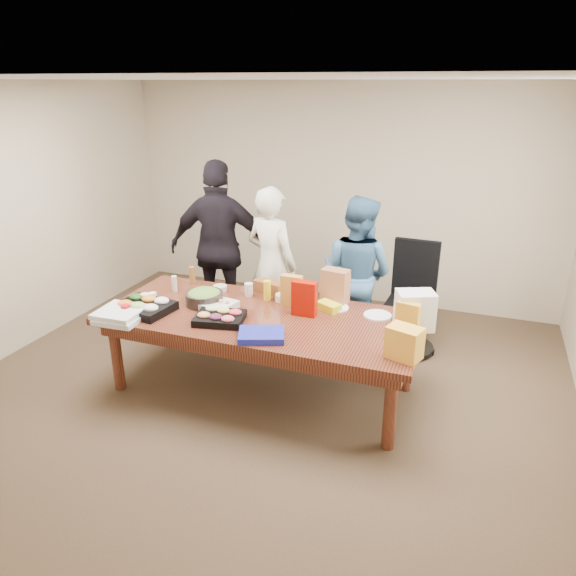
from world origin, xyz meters
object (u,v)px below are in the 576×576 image
at_px(conference_table, 262,353).
at_px(person_right, 356,275).
at_px(office_chair, 410,302).
at_px(sheet_cake, 215,305).
at_px(person_center, 271,265).
at_px(salad_bowl, 204,298).

height_order(conference_table, person_right, person_right).
distance_m(office_chair, sheet_cake, 2.03).
distance_m(office_chair, person_center, 1.51).
distance_m(conference_table, office_chair, 1.69).
height_order(person_right, salad_bowl, person_right).
height_order(person_center, person_right, person_center).
distance_m(office_chair, person_right, 0.62).
xyz_separation_m(office_chair, salad_bowl, (-1.74, -1.17, 0.25)).
bearing_deg(sheet_cake, salad_bowl, 169.99).
bearing_deg(conference_table, sheet_cake, 179.42).
xyz_separation_m(conference_table, salad_bowl, (-0.59, 0.06, 0.43)).
bearing_deg(person_right, salad_bowl, 59.14).
height_order(person_right, sheet_cake, person_right).
distance_m(sheet_cake, salad_bowl, 0.15).
height_order(conference_table, salad_bowl, salad_bowl).
height_order(conference_table, sheet_cake, sheet_cake).
relative_size(conference_table, person_center, 1.66).
bearing_deg(sheet_cake, office_chair, 48.37).
bearing_deg(person_center, person_right, -160.65).
relative_size(office_chair, person_right, 0.68).
bearing_deg(office_chair, person_center, -170.94).
relative_size(office_chair, sheet_cake, 3.06).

